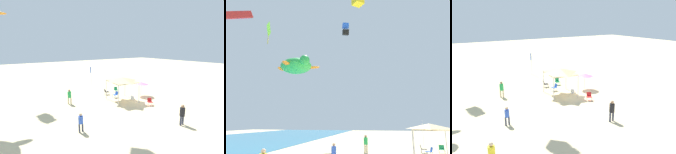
# 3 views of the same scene
# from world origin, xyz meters

# --- Properties ---
(ground) EXTENTS (120.00, 120.00, 0.10)m
(ground) POSITION_xyz_m (0.00, 0.00, -0.05)
(ground) COLOR beige
(canopy_tent) EXTENTS (3.72, 3.33, 2.98)m
(canopy_tent) POSITION_xyz_m (1.34, 1.41, 2.69)
(canopy_tent) COLOR #B7B7BC
(canopy_tent) RESTS_ON ground
(beach_umbrella) EXTENTS (1.98, 1.98, 1.96)m
(beach_umbrella) POSITION_xyz_m (1.52, -2.09, 1.78)
(beach_umbrella) COLOR silver
(beach_umbrella) RESTS_ON ground
(folding_chair_facing_ocean) EXTENTS (0.71, 0.64, 0.82)m
(folding_chair_facing_ocean) POSITION_xyz_m (4.89, -0.27, 0.47)
(folding_chair_facing_ocean) COLOR black
(folding_chair_facing_ocean) RESTS_ON ground
(folding_chair_left_of_tent) EXTENTS (0.64, 0.71, 0.82)m
(folding_chair_left_of_tent) POSITION_xyz_m (4.71, 1.57, 0.47)
(folding_chair_left_of_tent) COLOR black
(folding_chair_left_of_tent) RESTS_ON ground
(folding_chair_near_cooler) EXTENTS (0.60, 0.68, 0.82)m
(folding_chair_near_cooler) POSITION_xyz_m (2.87, 1.26, 0.47)
(folding_chair_near_cooler) COLOR black
(folding_chair_near_cooler) RESTS_ON ground
(folding_chair_right_of_tent) EXTENTS (0.80, 0.76, 0.82)m
(folding_chair_right_of_tent) POSITION_xyz_m (-1.81, -0.23, 0.47)
(folding_chair_right_of_tent) COLOR black
(folding_chair_right_of_tent) RESTS_ON ground
(cooler_box) EXTENTS (0.74, 0.71, 0.40)m
(cooler_box) POSITION_xyz_m (1.11, -0.11, 0.20)
(cooler_box) COLOR white
(cooler_box) RESTS_ON ground
(banner_flag) EXTENTS (0.36, 0.06, 3.28)m
(banner_flag) POSITION_xyz_m (11.61, 0.29, 1.98)
(banner_flag) COLOR silver
(banner_flag) RESTS_ON ground
(person_beachcomber) EXTENTS (0.44, 0.49, 1.84)m
(person_beachcomber) POSITION_xyz_m (-6.93, 1.31, 1.08)
(person_beachcomber) COLOR #33384C
(person_beachcomber) RESTS_ON ground
(person_watching_sky) EXTENTS (0.37, 0.42, 1.58)m
(person_watching_sky) POSITION_xyz_m (-3.07, 9.01, 0.92)
(person_watching_sky) COLOR #33384C
(person_watching_sky) RESTS_ON ground
(person_far_stroller) EXTENTS (0.42, 0.42, 1.78)m
(person_far_stroller) POSITION_xyz_m (3.84, 7.27, 1.04)
(person_far_stroller) COLOR #C6B28C
(person_far_stroller) RESTS_ON ground
(person_by_tent) EXTENTS (0.46, 0.41, 1.72)m
(person_by_tent) POSITION_xyz_m (-8.16, 11.63, 1.01)
(person_by_tent) COLOR #C6B28C
(person_by_tent) RESTS_ON ground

